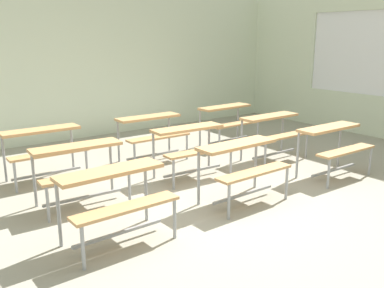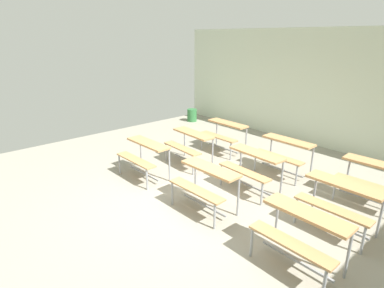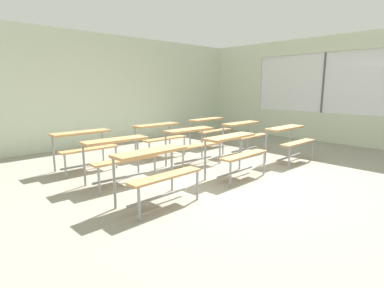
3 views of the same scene
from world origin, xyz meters
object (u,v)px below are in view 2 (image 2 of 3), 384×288
object	(u,v)px
desk_bench_r0c0	(144,152)
desk_bench_r0c2	(301,228)
desk_bench_r2c0	(224,130)
trash_bin	(192,115)
desk_bench_r2c1	(285,149)
desk_bench_r2c2	(374,174)
desk_bench_r1c2	(340,196)
desk_bench_r1c1	(252,162)
desk_bench_r0c1	(205,179)
desk_bench_r1c0	(189,141)

from	to	relation	value
desk_bench_r0c0	desk_bench_r0c2	xyz separation A→B (m)	(3.53, -0.02, 0.00)
desk_bench_r2c0	trash_bin	world-z (taller)	desk_bench_r2c0
desk_bench_r2c1	desk_bench_r0c0	bearing A→B (deg)	-127.82
desk_bench_r2c2	trash_bin	bearing A→B (deg)	165.28
desk_bench_r2c1	desk_bench_r1c2	bearing A→B (deg)	-34.25
desk_bench_r0c0	desk_bench_r1c1	distance (m)	2.17
desk_bench_r0c0	desk_bench_r2c0	bearing A→B (deg)	87.67
desk_bench_r0c0	desk_bench_r2c0	world-z (taller)	same
desk_bench_r0c1	trash_bin	distance (m)	5.83
desk_bench_r0c2	desk_bench_r1c1	xyz separation A→B (m)	(-1.71, 1.22, 0.00)
desk_bench_r1c2	desk_bench_r2c2	world-z (taller)	same
desk_bench_r1c2	desk_bench_r2c0	distance (m)	3.66
desk_bench_r2c1	desk_bench_r2c2	bearing A→B (deg)	1.73
desk_bench_r2c1	desk_bench_r1c0	bearing A→B (deg)	-145.76
desk_bench_r1c0	desk_bench_r0c1	bearing A→B (deg)	-30.97
desk_bench_r1c0	desk_bench_r1c2	distance (m)	3.39
trash_bin	desk_bench_r2c2	bearing A→B (deg)	-12.51
desk_bench_r2c0	desk_bench_r2c1	world-z (taller)	same
desk_bench_r2c2	desk_bench_r2c0	bearing A→B (deg)	177.49
desk_bench_r1c1	desk_bench_r2c2	distance (m)	2.05
desk_bench_r1c0	trash_bin	distance (m)	3.86
desk_bench_r0c0	desk_bench_r0c1	bearing A→B (deg)	-0.06
desk_bench_r0c0	desk_bench_r1c1	xyz separation A→B (m)	(1.81, 1.19, 0.00)
desk_bench_r0c1	desk_bench_r2c2	world-z (taller)	same
desk_bench_r1c0	desk_bench_r1c1	size ratio (longest dim) A/B	1.00
desk_bench_r1c1	desk_bench_r2c1	world-z (taller)	same
desk_bench_r0c0	desk_bench_r0c2	bearing A→B (deg)	-1.92
desk_bench_r0c1	desk_bench_r1c1	world-z (taller)	same
desk_bench_r0c0	desk_bench_r1c2	xyz separation A→B (m)	(3.48, 1.13, 0.00)
desk_bench_r0c1	desk_bench_r1c0	world-z (taller)	same
desk_bench_r0c2	desk_bench_r1c0	size ratio (longest dim) A/B	0.98
desk_bench_r1c2	trash_bin	world-z (taller)	desk_bench_r1c2
desk_bench_r0c2	desk_bench_r1c2	world-z (taller)	same
trash_bin	desk_bench_r2c0	bearing A→B (deg)	-26.28
desk_bench_r0c0	desk_bench_r2c2	world-z (taller)	same
desk_bench_r0c2	desk_bench_r1c0	bearing A→B (deg)	161.69
trash_bin	desk_bench_r1c0	bearing A→B (deg)	-42.25
desk_bench_r0c1	desk_bench_r0c2	size ratio (longest dim) A/B	1.01
desk_bench_r2c2	desk_bench_r0c0	bearing A→B (deg)	-148.72
desk_bench_r1c1	desk_bench_r2c0	size ratio (longest dim) A/B	1.02
desk_bench_r0c1	desk_bench_r2c0	xyz separation A→B (m)	(-1.72, 2.30, 0.00)
desk_bench_r0c2	trash_bin	distance (m)	7.32
desk_bench_r1c2	desk_bench_r2c1	bearing A→B (deg)	145.36
desk_bench_r0c0	desk_bench_r1c2	size ratio (longest dim) A/B	1.01
desk_bench_r0c2	desk_bench_r2c1	bearing A→B (deg)	127.22
desk_bench_r1c1	desk_bench_r0c1	bearing A→B (deg)	-90.56
desk_bench_r1c0	desk_bench_r2c2	size ratio (longest dim) A/B	1.00
desk_bench_r2c0	trash_bin	distance (m)	3.12
desk_bench_r0c1	desk_bench_r1c0	size ratio (longest dim) A/B	0.99
desk_bench_r1c2	desk_bench_r2c1	xyz separation A→B (m)	(-1.68, 1.16, 0.00)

